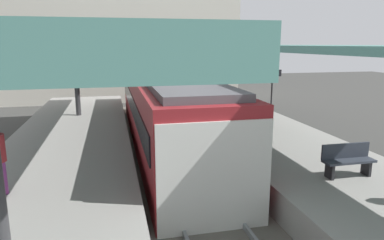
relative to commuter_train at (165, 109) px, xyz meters
name	(u,v)px	position (x,y,z in m)	size (l,w,h in m)	color
ground_plane	(187,189)	(0.00, -4.51, -1.73)	(80.00, 80.00, 0.00)	#383835
platform_left	(57,185)	(-3.80, -4.51, -1.23)	(4.40, 28.00, 1.00)	gray
platform_right	(298,164)	(3.80, -4.51, -1.23)	(4.40, 28.00, 1.00)	gray
track_ballast	(187,186)	(0.00, -4.51, -1.63)	(3.20, 28.00, 0.20)	#59544C
rail_near_side	(164,183)	(-0.72, -4.51, -1.46)	(0.08, 28.00, 0.14)	slate
rail_far_side	(209,179)	(0.72, -4.51, -1.46)	(0.08, 28.00, 0.14)	slate
commuter_train	(165,109)	(0.00, 0.00, 0.00)	(2.78, 15.01, 3.10)	maroon
canopy_left	(53,46)	(-3.80, -3.11, 2.63)	(4.18, 21.00, 3.48)	#333335
canopy_right	(285,49)	(3.80, -3.11, 2.54)	(4.18, 21.00, 3.39)	#333335
platform_bench	(347,159)	(3.82, -6.86, -0.26)	(1.40, 0.41, 0.86)	black
platform_sign	(272,82)	(5.50, 1.21, 0.90)	(0.90, 0.08, 2.21)	#262628
litter_bin	(243,113)	(3.55, 0.01, -0.33)	(0.44, 0.44, 0.80)	maroon
station_building_backdrop	(123,31)	(-1.02, 15.49, 3.77)	(18.00, 6.00, 11.00)	beige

